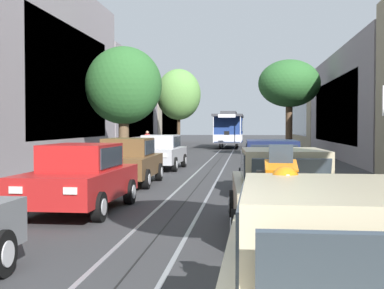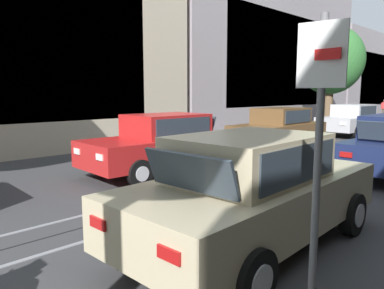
% 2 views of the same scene
% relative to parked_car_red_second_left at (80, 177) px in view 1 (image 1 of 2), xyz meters
% --- Properties ---
extents(ground_plane, '(173.58, 173.58, 0.00)m').
position_rel_parked_car_red_second_left_xyz_m(ground_plane, '(2.29, 17.91, -0.80)').
color(ground_plane, '#38383A').
extents(trolley_track_rails, '(1.14, 77.43, 0.01)m').
position_rel_parked_car_red_second_left_xyz_m(trolley_track_rails, '(2.29, 22.85, -0.79)').
color(trolley_track_rails, gray).
rests_on(trolley_track_rails, ground).
extents(building_facade_left, '(5.90, 69.13, 9.21)m').
position_rel_parked_car_red_second_left_xyz_m(building_facade_left, '(-7.15, 23.90, 3.05)').
color(building_facade_left, '#BCAD93').
rests_on(building_facade_left, ground).
extents(building_facade_right, '(5.27, 69.13, 7.05)m').
position_rel_parked_car_red_second_left_xyz_m(building_facade_right, '(11.71, 22.85, 2.60)').
color(building_facade_right, tan).
rests_on(building_facade_right, ground).
extents(parked_car_red_second_left, '(2.09, 4.40, 1.58)m').
position_rel_parked_car_red_second_left_xyz_m(parked_car_red_second_left, '(0.00, 0.00, 0.00)').
color(parked_car_red_second_left, red).
rests_on(parked_car_red_second_left, ground).
extents(parked_car_brown_mid_left, '(2.02, 4.37, 1.58)m').
position_rel_parked_car_red_second_left_xyz_m(parked_car_brown_mid_left, '(-0.15, 5.94, 0.00)').
color(parked_car_brown_mid_left, brown).
rests_on(parked_car_brown_mid_left, ground).
extents(parked_car_silver_fourth_left, '(2.11, 4.41, 1.58)m').
position_rel_parked_car_red_second_left_xyz_m(parked_car_silver_fourth_left, '(-0.05, 12.58, 0.00)').
color(parked_car_silver_fourth_left, '#B7B7BC').
rests_on(parked_car_silver_fourth_left, ground).
extents(parked_car_beige_near_right, '(2.05, 4.38, 1.58)m').
position_rel_parked_car_red_second_left_xyz_m(parked_car_beige_near_right, '(4.63, -8.39, 0.00)').
color(parked_car_beige_near_right, '#C1B28E').
rests_on(parked_car_beige_near_right, ground).
extents(parked_car_beige_second_right, '(2.13, 4.41, 1.58)m').
position_rel_parked_car_red_second_left_xyz_m(parked_car_beige_second_right, '(4.58, -2.18, 0.00)').
color(parked_car_beige_second_right, '#C1B28E').
rests_on(parked_car_beige_second_right, ground).
extents(parked_car_navy_mid_right, '(2.03, 4.37, 1.58)m').
position_rel_parked_car_red_second_left_xyz_m(parked_car_navy_mid_right, '(4.65, 4.12, 0.00)').
color(parked_car_navy_mid_right, '#19234C').
rests_on(parked_car_navy_mid_right, ground).
extents(street_tree_kerb_left_second, '(3.83, 3.13, 5.95)m').
position_rel_parked_car_red_second_left_xyz_m(street_tree_kerb_left_second, '(-2.20, 14.33, 3.18)').
color(street_tree_kerb_left_second, brown).
rests_on(street_tree_kerb_left_second, ground).
extents(street_tree_kerb_left_mid, '(3.78, 3.43, 6.85)m').
position_rel_parked_car_red_second_left_xyz_m(street_tree_kerb_left_mid, '(-1.90, 34.15, 3.87)').
color(street_tree_kerb_left_mid, '#4C3826').
rests_on(street_tree_kerb_left_mid, ground).
extents(street_tree_kerb_right_second, '(3.95, 3.85, 6.22)m').
position_rel_parked_car_red_second_left_xyz_m(street_tree_kerb_right_second, '(6.59, 23.02, 3.87)').
color(street_tree_kerb_right_second, brown).
rests_on(street_tree_kerb_right_second, ground).
extents(cable_car_trolley, '(2.62, 9.14, 3.28)m').
position_rel_parked_car_red_second_left_xyz_m(cable_car_trolley, '(2.29, 37.65, 0.86)').
color(cable_car_trolley, navy).
rests_on(cable_car_trolley, ground).
extents(motorcycle_with_rider, '(0.50, 1.85, 1.83)m').
position_rel_parked_car_red_second_left_xyz_m(motorcycle_with_rider, '(4.26, -7.39, 0.16)').
color(motorcycle_with_rider, black).
rests_on(motorcycle_with_rider, ground).
extents(pedestrian_on_left_pavement, '(0.55, 0.34, 1.62)m').
position_rel_parked_car_red_second_left_xyz_m(pedestrian_on_left_pavement, '(-3.47, 27.82, 0.11)').
color(pedestrian_on_left_pavement, '#4C4233').
rests_on(pedestrian_on_left_pavement, ground).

